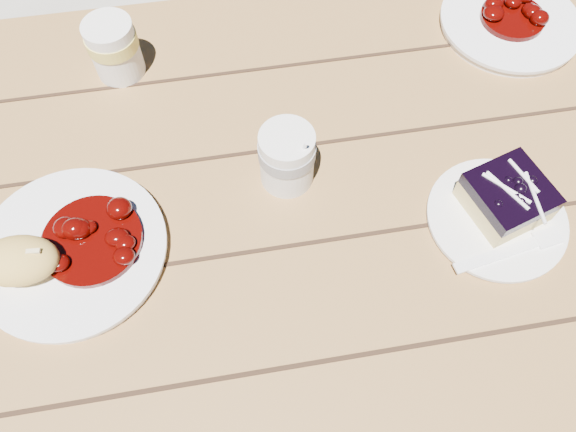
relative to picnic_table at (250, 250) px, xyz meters
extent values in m
plane|color=#A7A297|center=(0.00, 0.00, -0.59)|extent=(60.00, 60.00, 0.00)
cube|color=brown|center=(0.00, 0.00, 0.14)|extent=(2.00, 0.80, 0.05)
cube|color=brown|center=(0.00, 0.65, -0.15)|extent=(1.80, 0.25, 0.04)
cube|color=brown|center=(0.80, 0.65, -0.38)|extent=(0.06, 0.06, 0.42)
cylinder|color=white|center=(-0.23, -0.04, 0.17)|extent=(0.25, 0.25, 0.02)
ellipsoid|color=#E1B756|center=(-0.29, -0.06, 0.20)|extent=(0.11, 0.08, 0.05)
cylinder|color=white|center=(0.34, -0.09, 0.17)|extent=(0.19, 0.19, 0.01)
cube|color=#E6CF7D|center=(0.35, -0.07, 0.19)|extent=(0.12, 0.12, 0.03)
cube|color=black|center=(0.35, -0.07, 0.21)|extent=(0.12, 0.12, 0.02)
cylinder|color=white|center=(0.07, 0.03, 0.21)|extent=(0.08, 0.08, 0.09)
cylinder|color=white|center=(0.49, 0.27, 0.17)|extent=(0.23, 0.23, 0.02)
cylinder|color=white|center=(-0.16, 0.27, 0.21)|extent=(0.08, 0.08, 0.09)
camera|label=1|loc=(0.00, -0.40, 0.85)|focal=35.00mm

